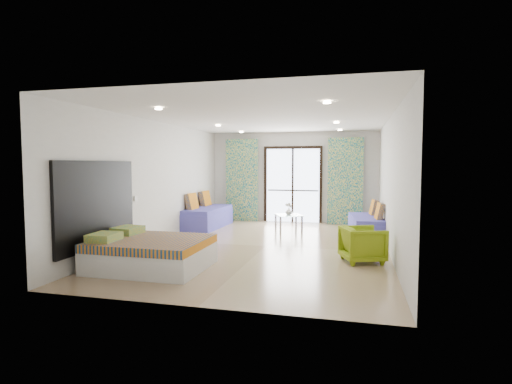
% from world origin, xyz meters
% --- Properties ---
extents(floor, '(5.00, 7.50, 0.01)m').
position_xyz_m(floor, '(0.00, 0.00, 0.00)').
color(floor, '#977A5A').
rests_on(floor, ground).
extents(ceiling, '(5.00, 7.50, 0.01)m').
position_xyz_m(ceiling, '(0.00, 0.00, 2.70)').
color(ceiling, silver).
rests_on(ceiling, ground).
extents(wall_back, '(5.00, 0.01, 2.70)m').
position_xyz_m(wall_back, '(0.00, 3.75, 1.35)').
color(wall_back, silver).
rests_on(wall_back, ground).
extents(wall_front, '(5.00, 0.01, 2.70)m').
position_xyz_m(wall_front, '(0.00, -3.75, 1.35)').
color(wall_front, silver).
rests_on(wall_front, ground).
extents(wall_left, '(0.01, 7.50, 2.70)m').
position_xyz_m(wall_left, '(-2.50, 0.00, 1.35)').
color(wall_left, silver).
rests_on(wall_left, ground).
extents(wall_right, '(0.01, 7.50, 2.70)m').
position_xyz_m(wall_right, '(2.50, 0.00, 1.35)').
color(wall_right, silver).
rests_on(wall_right, ground).
extents(balcony_door, '(1.76, 0.08, 2.28)m').
position_xyz_m(balcony_door, '(0.00, 3.72, 1.26)').
color(balcony_door, black).
rests_on(balcony_door, floor).
extents(balcony_rail, '(1.52, 0.03, 0.04)m').
position_xyz_m(balcony_rail, '(0.00, 3.73, 0.95)').
color(balcony_rail, '#595451').
rests_on(balcony_rail, balcony_door).
extents(curtain_left, '(1.00, 0.10, 2.50)m').
position_xyz_m(curtain_left, '(-1.55, 3.57, 1.25)').
color(curtain_left, beige).
rests_on(curtain_left, floor).
extents(curtain_right, '(1.00, 0.10, 2.50)m').
position_xyz_m(curtain_right, '(1.55, 3.57, 1.25)').
color(curtain_right, beige).
rests_on(curtain_right, floor).
extents(downlight_a, '(0.12, 0.12, 0.02)m').
position_xyz_m(downlight_a, '(-1.40, -2.00, 2.67)').
color(downlight_a, '#FFE0B2').
rests_on(downlight_a, ceiling).
extents(downlight_b, '(0.12, 0.12, 0.02)m').
position_xyz_m(downlight_b, '(1.40, -2.00, 2.67)').
color(downlight_b, '#FFE0B2').
rests_on(downlight_b, ceiling).
extents(downlight_c, '(0.12, 0.12, 0.02)m').
position_xyz_m(downlight_c, '(-1.40, 1.00, 2.67)').
color(downlight_c, '#FFE0B2').
rests_on(downlight_c, ceiling).
extents(downlight_d, '(0.12, 0.12, 0.02)m').
position_xyz_m(downlight_d, '(1.40, 1.00, 2.67)').
color(downlight_d, '#FFE0B2').
rests_on(downlight_d, ceiling).
extents(downlight_e, '(0.12, 0.12, 0.02)m').
position_xyz_m(downlight_e, '(-1.40, 3.00, 2.67)').
color(downlight_e, '#FFE0B2').
rests_on(downlight_e, ceiling).
extents(downlight_f, '(0.12, 0.12, 0.02)m').
position_xyz_m(downlight_f, '(1.40, 3.00, 2.67)').
color(downlight_f, '#FFE0B2').
rests_on(downlight_f, ceiling).
extents(headboard, '(0.06, 2.10, 1.50)m').
position_xyz_m(headboard, '(-2.46, -2.23, 1.05)').
color(headboard, black).
rests_on(headboard, floor).
extents(switch_plate, '(0.02, 0.10, 0.10)m').
position_xyz_m(switch_plate, '(-2.47, -0.98, 1.05)').
color(switch_plate, silver).
rests_on(switch_plate, wall_left).
extents(bed, '(1.81, 1.48, 0.62)m').
position_xyz_m(bed, '(-1.47, -2.23, 0.26)').
color(bed, silver).
rests_on(bed, floor).
extents(daybed_left, '(0.81, 2.00, 0.98)m').
position_xyz_m(daybed_left, '(-2.12, 2.10, 0.30)').
color(daybed_left, '#4C49B0').
rests_on(daybed_left, floor).
extents(daybed_right, '(0.88, 1.81, 0.86)m').
position_xyz_m(daybed_right, '(2.12, 1.71, 0.27)').
color(daybed_right, '#4C49B0').
rests_on(daybed_right, floor).
extents(coffee_table, '(0.85, 0.85, 0.74)m').
position_xyz_m(coffee_table, '(0.15, 2.06, 0.38)').
color(coffee_table, silver).
rests_on(coffee_table, floor).
extents(vase, '(0.21, 0.22, 0.18)m').
position_xyz_m(vase, '(0.16, 2.02, 0.51)').
color(vase, white).
rests_on(vase, coffee_table).
extents(armchair, '(0.83, 0.86, 0.70)m').
position_xyz_m(armchair, '(1.98, -0.93, 0.35)').
color(armchair, '#849E14').
rests_on(armchair, floor).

